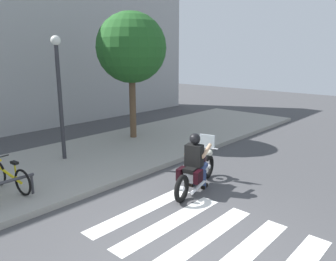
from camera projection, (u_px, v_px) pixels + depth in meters
name	position (u px, v px, depth m)	size (l,w,h in m)	color
ground_plane	(183.00, 251.00, 5.52)	(48.00, 48.00, 0.00)	#424244
sidewalk	(37.00, 173.00, 8.89)	(24.00, 4.40, 0.15)	gray
crosswalk_stripe_1	(242.00, 255.00, 5.40)	(2.80, 0.40, 0.01)	white
crosswalk_stripe_2	(203.00, 237.00, 5.92)	(2.80, 0.40, 0.01)	white
crosswalk_stripe_3	(170.00, 223.00, 6.45)	(2.80, 0.40, 0.01)	white
crosswalk_stripe_4	(142.00, 210.00, 6.97)	(2.80, 0.40, 0.01)	white
motorcycle	(197.00, 171.00, 7.97)	(2.24, 0.88, 1.23)	black
rider	(195.00, 158.00, 7.82)	(0.72, 0.64, 1.44)	black
bicycle_3	(10.00, 176.00, 7.54)	(0.48, 1.65, 0.75)	black
street_lamp	(59.00, 87.00, 9.43)	(0.28, 0.28, 3.76)	#2D2D33
tree_near_rack	(131.00, 48.00, 11.72)	(2.54, 2.54, 4.74)	brown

